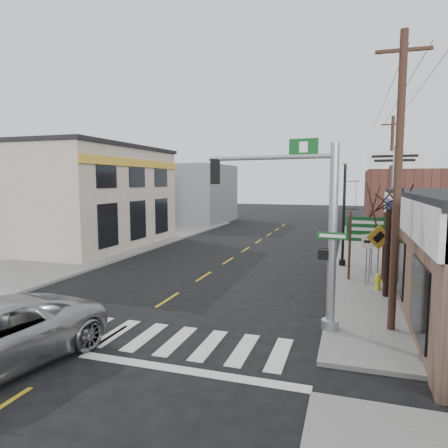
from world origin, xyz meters
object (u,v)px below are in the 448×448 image
(traffic_signal_pole, at_px, (310,216))
(guide_sign, at_px, (367,237))
(dance_center_sign, at_px, (394,174))
(lamp_post, at_px, (345,205))
(utility_pole_near, at_px, (398,181))
(utility_pole_far, at_px, (391,178))
(fire_hydrant, at_px, (378,281))
(bare_tree, at_px, (390,192))

(traffic_signal_pole, relative_size, guide_sign, 1.84)
(dance_center_sign, bearing_deg, lamp_post, -122.17)
(lamp_post, distance_m, utility_pole_near, 9.36)
(guide_sign, distance_m, utility_pole_far, 13.60)
(utility_pole_near, bearing_deg, fire_hydrant, 89.84)
(fire_hydrant, bearing_deg, lamp_post, 107.68)
(guide_sign, bearing_deg, lamp_post, 112.28)
(traffic_signal_pole, relative_size, utility_pole_far, 0.62)
(fire_hydrant, bearing_deg, dance_center_sign, 81.82)
(fire_hydrant, relative_size, utility_pole_near, 0.08)
(traffic_signal_pole, distance_m, fire_hydrant, 6.42)
(traffic_signal_pole, distance_m, guide_sign, 7.04)
(dance_center_sign, bearing_deg, bare_tree, -90.81)
(lamp_post, xyz_separation_m, dance_center_sign, (2.59, 3.41, 1.66))
(traffic_signal_pole, bearing_deg, guide_sign, 81.51)
(guide_sign, xyz_separation_m, lamp_post, (-1.01, 3.06, 1.25))
(traffic_signal_pole, height_order, dance_center_sign, dance_center_sign)
(lamp_post, height_order, utility_pole_far, utility_pole_far)
(dance_center_sign, xyz_separation_m, bare_tree, (-0.92, -8.89, -0.87))
(guide_sign, bearing_deg, utility_pole_near, -80.84)
(fire_hydrant, bearing_deg, traffic_signal_pole, -114.42)
(lamp_post, bearing_deg, utility_pole_far, 73.08)
(utility_pole_near, xyz_separation_m, utility_pole_far, (1.45, 19.27, 0.25))
(traffic_signal_pole, height_order, utility_pole_near, utility_pole_near)
(guide_sign, bearing_deg, bare_tree, -70.65)
(guide_sign, xyz_separation_m, utility_pole_far, (2.00, 13.18, 2.72))
(utility_pole_far, bearing_deg, fire_hydrant, -93.89)
(traffic_signal_pole, bearing_deg, utility_pole_far, 86.36)
(guide_sign, height_order, fire_hydrant, guide_sign)
(fire_hydrant, distance_m, bare_tree, 3.80)
(traffic_signal_pole, bearing_deg, bare_tree, 66.21)
(utility_pole_far, bearing_deg, lamp_post, -104.38)
(guide_sign, distance_m, fire_hydrant, 2.24)
(dance_center_sign, xyz_separation_m, utility_pole_near, (-1.03, -12.56, -0.44))
(bare_tree, height_order, utility_pole_near, utility_pole_near)
(lamp_post, relative_size, bare_tree, 1.09)
(guide_sign, height_order, dance_center_sign, dance_center_sign)
(traffic_signal_pole, xyz_separation_m, guide_sign, (1.90, 6.63, -1.43))
(fire_hydrant, relative_size, dance_center_sign, 0.11)
(utility_pole_near, bearing_deg, guide_sign, 93.61)
(bare_tree, distance_m, utility_pole_far, 15.67)
(lamp_post, bearing_deg, guide_sign, -72.08)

